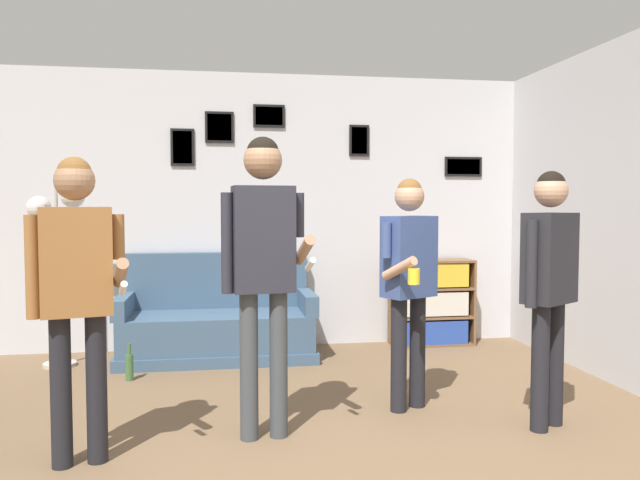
% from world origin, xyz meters
% --- Properties ---
extents(wall_back, '(7.33, 0.08, 2.70)m').
position_xyz_m(wall_back, '(0.00, 3.65, 1.36)').
color(wall_back, silver).
rests_on(wall_back, ground_plane).
extents(wall_right, '(0.06, 6.02, 2.70)m').
position_xyz_m(wall_right, '(2.49, 1.81, 1.35)').
color(wall_right, silver).
rests_on(wall_right, ground_plane).
extents(couch, '(1.78, 0.80, 0.95)m').
position_xyz_m(couch, '(-0.61, 3.24, 0.31)').
color(couch, '#3D5670').
rests_on(couch, ground_plane).
extents(bookshelf, '(0.83, 0.30, 0.86)m').
position_xyz_m(bookshelf, '(1.52, 3.43, 0.43)').
color(bookshelf, brown).
rests_on(bookshelf, ground_plane).
extents(floor_lamp, '(0.48, 0.28, 1.59)m').
position_xyz_m(floor_lamp, '(-1.98, 3.12, 1.23)').
color(floor_lamp, '#ADA89E').
rests_on(floor_lamp, ground_plane).
extents(person_player_foreground_left, '(0.55, 0.43, 1.66)m').
position_xyz_m(person_player_foreground_left, '(-1.33, 0.91, 1.02)').
color(person_player_foreground_left, black).
rests_on(person_player_foreground_left, ground_plane).
extents(person_player_foreground_center, '(0.53, 0.46, 1.81)m').
position_xyz_m(person_player_foreground_center, '(-0.32, 1.15, 1.13)').
color(person_player_foreground_center, '#3D4247').
rests_on(person_player_foreground_center, ground_plane).
extents(person_watcher_holding_cup, '(0.45, 0.54, 1.59)m').
position_xyz_m(person_watcher_holding_cup, '(0.70, 1.53, 0.97)').
color(person_watcher_holding_cup, black).
rests_on(person_watcher_holding_cup, ground_plane).
extents(person_spectator_near_bookshelf, '(0.43, 0.36, 1.62)m').
position_xyz_m(person_spectator_near_bookshelf, '(1.46, 1.05, 0.99)').
color(person_spectator_near_bookshelf, black).
rests_on(person_spectator_near_bookshelf, ground_plane).
extents(bottle_on_floor, '(0.06, 0.06, 0.30)m').
position_xyz_m(bottle_on_floor, '(-1.31, 2.56, 0.12)').
color(bottle_on_floor, '#3D6638').
rests_on(bottle_on_floor, ground_plane).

